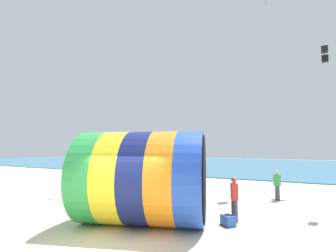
# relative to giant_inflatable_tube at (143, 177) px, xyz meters

# --- Properties ---
(ground_plane) EXTENTS (120.00, 120.00, 0.00)m
(ground_plane) POSITION_rel_giant_inflatable_tube_xyz_m (0.35, -2.36, -1.68)
(ground_plane) COLOR beige
(sea) EXTENTS (120.00, 40.00, 0.10)m
(sea) POSITION_rel_giant_inflatable_tube_xyz_m (0.35, 34.75, -1.63)
(sea) COLOR teal
(sea) RESTS_ON ground
(giant_inflatable_tube) EXTENTS (5.29, 4.59, 3.36)m
(giant_inflatable_tube) POSITION_rel_giant_inflatable_tube_xyz_m (0.00, 0.00, 0.00)
(giant_inflatable_tube) COLOR green
(giant_inflatable_tube) RESTS_ON ground
(kite_handler) EXTENTS (0.35, 0.42, 1.68)m
(kite_handler) POSITION_rel_giant_inflatable_tube_xyz_m (2.89, 1.82, -0.83)
(kite_handler) COLOR #383D56
(kite_handler) RESTS_ON ground
(kite_black_box) EXTENTS (0.29, 0.29, 0.81)m
(kite_black_box) POSITION_rel_giant_inflatable_tube_xyz_m (6.28, 6.17, 5.57)
(kite_black_box) COLOR black
(bystander_near_water) EXTENTS (0.37, 0.24, 1.57)m
(bystander_near_water) POSITION_rel_giant_inflatable_tube_xyz_m (3.89, 6.90, -0.89)
(bystander_near_water) COLOR #383D56
(bystander_near_water) RESTS_ON ground
(cooler_box) EXTENTS (0.63, 0.62, 0.36)m
(cooler_box) POSITION_rel_giant_inflatable_tube_xyz_m (2.78, 1.30, -1.50)
(cooler_box) COLOR #2659B2
(cooler_box) RESTS_ON ground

